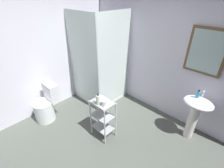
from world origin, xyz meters
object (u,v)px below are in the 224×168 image
toilet (46,106)px  rinse_cup (104,103)px  lotion_bottle_white (98,100)px  hand_soap_bottle (198,94)px  pedestal_sink (196,111)px  shower_stall (100,81)px  storage_cart (103,116)px

toilet → rinse_cup: (1.22, 0.45, 0.47)m
toilet → rinse_cup: 1.38m
lotion_bottle_white → toilet: bearing=-160.0°
hand_soap_bottle → lotion_bottle_white: hand_soap_bottle is taller
hand_soap_bottle → pedestal_sink: bearing=-31.8°
hand_soap_bottle → rinse_cup: size_ratio=1.57×
pedestal_sink → rinse_cup: bearing=-133.9°
toilet → lotion_bottle_white: bearing=20.0°
shower_stall → hand_soap_bottle: shower_stall is taller
pedestal_sink → lotion_bottle_white: (-1.13, -1.13, 0.25)m
rinse_cup → shower_stall: bearing=140.7°
storage_cart → lotion_bottle_white: (-0.01, -0.08, 0.39)m
toilet → lotion_bottle_white: size_ratio=3.74×
toilet → storage_cart: toilet is taller
storage_cart → rinse_cup: size_ratio=8.14×
shower_stall → storage_cart: 1.16m
storage_cart → lotion_bottle_white: size_ratio=3.65×
storage_cart → rinse_cup: rinse_cup is taller
hand_soap_bottle → storage_cart: bearing=-134.8°
shower_stall → hand_soap_bottle: bearing=9.7°
pedestal_sink → hand_soap_bottle: size_ratio=5.69×
storage_cart → lotion_bottle_white: bearing=-94.6°
hand_soap_bottle → toilet: bearing=-144.6°
pedestal_sink → toilet: bearing=-145.7°
shower_stall → lotion_bottle_white: size_ratio=9.85×
hand_soap_bottle → rinse_cup: hand_soap_bottle is taller
storage_cart → hand_soap_bottle: 1.58m
shower_stall → rinse_cup: 1.29m
storage_cart → hand_soap_bottle: (1.07, 1.08, 0.44)m
hand_soap_bottle → rinse_cup: bearing=-131.6°
pedestal_sink → storage_cart: bearing=-137.0°
lotion_bottle_white → hand_soap_bottle: bearing=47.1°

